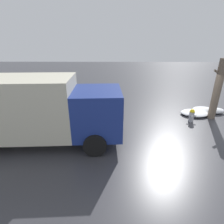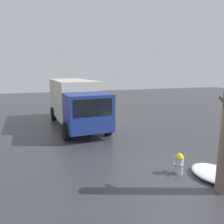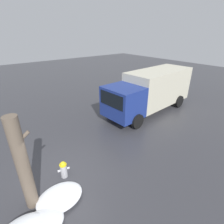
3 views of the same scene
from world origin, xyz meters
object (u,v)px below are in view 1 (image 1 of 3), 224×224
object	(u,v)px
fire_hydrant	(192,115)
delivery_truck	(30,109)
pedestrian	(91,120)
tree_trunk	(217,90)

from	to	relation	value
fire_hydrant	delivery_truck	size ratio (longest dim) A/B	0.10
delivery_truck	pedestrian	size ratio (longest dim) A/B	4.34
delivery_truck	pedestrian	world-z (taller)	delivery_truck
tree_trunk	pedestrian	xyz separation A→B (m)	(6.62, 2.39, -0.75)
fire_hydrant	pedestrian	world-z (taller)	pedestrian
tree_trunk	pedestrian	distance (m)	7.08
delivery_truck	pedestrian	xyz separation A→B (m)	(-2.44, -0.30, -0.64)
delivery_truck	fire_hydrant	bearing A→B (deg)	102.49
fire_hydrant	tree_trunk	xyz separation A→B (m)	(-1.36, -0.50, 1.30)
tree_trunk	delivery_truck	bearing A→B (deg)	16.51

